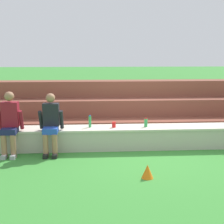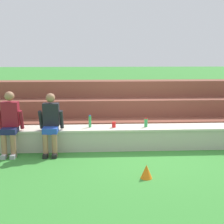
% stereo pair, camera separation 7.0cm
% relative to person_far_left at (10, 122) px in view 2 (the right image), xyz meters
% --- Properties ---
extents(ground_plane, '(80.00, 80.00, 0.00)m').
position_rel_person_far_left_xyz_m(ground_plane, '(2.87, 0.04, -0.70)').
color(ground_plane, '#388433').
extents(stone_seating_wall, '(9.29, 0.58, 0.49)m').
position_rel_person_far_left_xyz_m(stone_seating_wall, '(2.87, 0.31, -0.44)').
color(stone_seating_wall, '#B7AF9E').
rests_on(stone_seating_wall, ground).
extents(brick_bleachers, '(12.11, 1.70, 1.34)m').
position_rel_person_far_left_xyz_m(brick_bleachers, '(2.87, 1.92, -0.18)').
color(brick_bleachers, brown).
rests_on(brick_bleachers, ground).
extents(person_far_left, '(0.52, 0.53, 1.33)m').
position_rel_person_far_left_xyz_m(person_far_left, '(0.00, 0.00, 0.00)').
color(person_far_left, '#996B4C').
rests_on(person_far_left, ground).
extents(person_left_of_center, '(0.52, 0.56, 1.29)m').
position_rel_person_far_left_xyz_m(person_left_of_center, '(0.84, 0.01, -0.03)').
color(person_left_of_center, '#996B4C').
rests_on(person_left_of_center, ground).
extents(water_bottle_near_right, '(0.06, 0.06, 0.27)m').
position_rel_person_far_left_xyz_m(water_bottle_near_right, '(1.66, 0.34, -0.08)').
color(water_bottle_near_right, green).
rests_on(water_bottle_near_right, stone_seating_wall).
extents(water_bottle_center_gap, '(0.07, 0.07, 0.20)m').
position_rel_person_far_left_xyz_m(water_bottle_center_gap, '(2.91, 0.29, -0.12)').
color(water_bottle_center_gap, green).
rests_on(water_bottle_center_gap, stone_seating_wall).
extents(plastic_cup_middle, '(0.09, 0.09, 0.12)m').
position_rel_person_far_left_xyz_m(plastic_cup_middle, '(2.19, 0.28, -0.15)').
color(plastic_cup_middle, red).
rests_on(plastic_cup_middle, stone_seating_wall).
extents(sports_cone, '(0.20, 0.20, 0.24)m').
position_rel_person_far_left_xyz_m(sports_cone, '(2.65, -1.39, -0.58)').
color(sports_cone, orange).
rests_on(sports_cone, ground).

